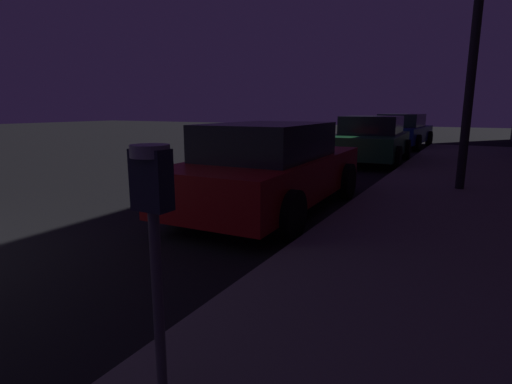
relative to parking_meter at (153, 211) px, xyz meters
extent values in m
cylinder|color=#59595B|center=(0.00, 0.00, -0.51)|extent=(0.06, 0.06, 1.02)
cube|color=#232838|center=(0.00, 0.00, 0.15)|extent=(0.19, 0.11, 0.30)
cylinder|color=#999EA5|center=(0.00, 0.00, 0.29)|extent=(0.19, 0.19, 0.06)
cube|color=black|center=(-0.06, 0.00, 0.19)|extent=(0.01, 0.08, 0.11)
cube|color=maroon|center=(-1.55, 4.45, -0.59)|extent=(1.86, 4.46, 0.64)
cube|color=#1E2328|center=(-1.54, 4.23, -0.01)|extent=(1.59, 2.32, 0.56)
cylinder|color=black|center=(-2.46, 5.79, -0.83)|extent=(0.24, 0.67, 0.66)
cylinder|color=black|center=(-0.72, 5.85, -0.83)|extent=(0.24, 0.67, 0.66)
cylinder|color=black|center=(-2.38, 3.06, -0.83)|extent=(0.24, 0.67, 0.66)
cylinder|color=black|center=(-0.63, 3.11, -0.83)|extent=(0.24, 0.67, 0.66)
cube|color=#19592D|center=(-1.55, 11.25, -0.59)|extent=(2.09, 4.26, 0.64)
cube|color=#1E2328|center=(-1.55, 11.30, -0.01)|extent=(1.75, 2.09, 0.56)
cylinder|color=black|center=(-2.56, 12.49, -0.83)|extent=(0.26, 0.67, 0.66)
cylinder|color=black|center=(-0.68, 12.59, -0.83)|extent=(0.26, 0.67, 0.66)
cylinder|color=black|center=(-2.42, 9.92, -0.83)|extent=(0.26, 0.67, 0.66)
cylinder|color=black|center=(-0.54, 10.02, -0.83)|extent=(0.26, 0.67, 0.66)
cube|color=navy|center=(-1.55, 17.01, -0.59)|extent=(2.02, 4.49, 0.64)
cube|color=#1E2328|center=(-1.56, 16.82, -0.01)|extent=(1.68, 2.20, 0.56)
cylinder|color=black|center=(-2.38, 18.41, -0.83)|extent=(0.26, 0.67, 0.66)
cylinder|color=black|center=(-0.58, 18.32, -0.83)|extent=(0.26, 0.67, 0.66)
cylinder|color=black|center=(-2.52, 15.69, -0.83)|extent=(0.26, 0.67, 0.66)
cylinder|color=black|center=(-0.72, 15.60, -0.83)|extent=(0.26, 0.67, 0.66)
cylinder|color=black|center=(1.14, 7.11, 1.57)|extent=(0.16, 0.16, 5.17)
camera|label=1|loc=(1.36, -1.43, 0.49)|focal=28.27mm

